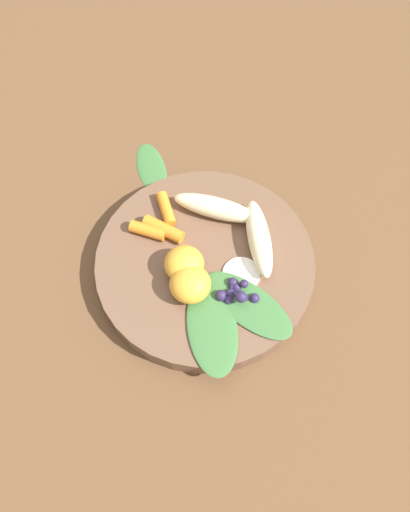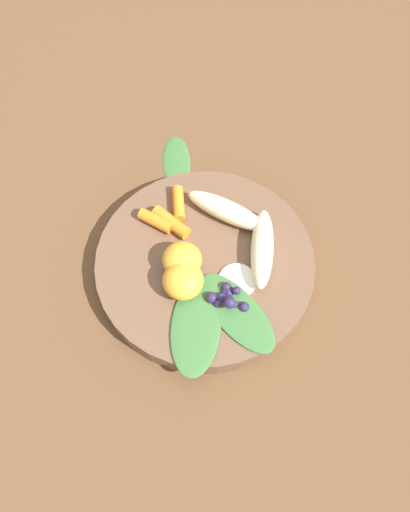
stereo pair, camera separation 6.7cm
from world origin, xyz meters
The scene contains 14 objects.
ground_plane centered at (0.00, 0.00, 0.00)m, with size 2.40×2.40×0.00m, color brown.
bowl centered at (0.00, 0.00, 0.01)m, with size 0.28×0.28×0.03m, color brown.
banana_peeled_left centered at (-0.01, 0.07, 0.04)m, with size 0.12×0.03×0.03m, color beige.
banana_peeled_right centered at (0.06, 0.04, 0.04)m, with size 0.12×0.03×0.03m, color beige.
orange_segment_near centered at (-0.01, -0.05, 0.05)m, with size 0.05×0.05×0.04m, color #F4A833.
orange_segment_far centered at (-0.02, -0.02, 0.05)m, with size 0.05×0.05×0.04m, color #F4A833.
carrot_front centered at (-0.07, 0.06, 0.04)m, with size 0.02×0.02×0.05m, color orange.
carrot_mid_left centered at (-0.06, 0.02, 0.04)m, with size 0.02×0.02×0.06m, color orange.
carrot_mid_right centered at (-0.08, 0.02, 0.04)m, with size 0.02×0.02×0.05m, color orange.
blueberry_pile centered at (0.05, -0.04, 0.04)m, with size 0.05×0.04×0.03m.
coconut_shred_patch centered at (0.05, -0.01, 0.03)m, with size 0.05×0.05×0.00m, color white.
kale_leaf_left centered at (0.03, -0.09, 0.03)m, with size 0.13×0.06×0.01m, color #3D7038.
kale_leaf_right centered at (0.07, -0.05, 0.03)m, with size 0.13×0.05×0.01m, color #3D7038.
kale_leaf_stray centered at (-0.12, 0.14, 0.00)m, with size 0.10×0.04×0.01m, color #3D7038.
Camera 1 is at (0.09, -0.31, 0.63)m, focal length 37.33 mm.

